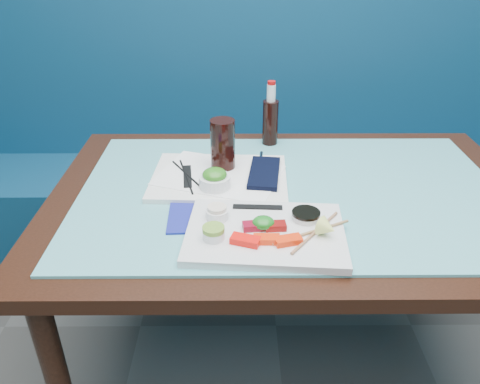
{
  "coord_description": "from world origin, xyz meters",
  "views": [
    {
      "loc": [
        -0.16,
        0.27,
        1.42
      ],
      "look_at": [
        -0.15,
        1.37,
        0.8
      ],
      "focal_mm": 35.0,
      "sensor_mm": 36.0,
      "label": 1
    }
  ],
  "objects_px": {
    "serving_tray": "(219,178)",
    "cola_glass": "(223,144)",
    "dining_table": "(290,217)",
    "blue_napkin": "(197,217)",
    "booth_bench": "(270,175)",
    "sashimi_plate": "(265,233)",
    "cola_bottle_body": "(270,123)",
    "seaweed_bowl": "(215,182)"
  },
  "relations": [
    {
      "from": "dining_table",
      "to": "blue_napkin",
      "type": "height_order",
      "value": "blue_napkin"
    },
    {
      "from": "serving_tray",
      "to": "cola_glass",
      "type": "height_order",
      "value": "cola_glass"
    },
    {
      "from": "serving_tray",
      "to": "dining_table",
      "type": "bearing_deg",
      "value": -15.01
    },
    {
      "from": "blue_napkin",
      "to": "seaweed_bowl",
      "type": "bearing_deg",
      "value": 73.01
    },
    {
      "from": "sashimi_plate",
      "to": "cola_glass",
      "type": "bearing_deg",
      "value": 111.96
    },
    {
      "from": "dining_table",
      "to": "cola_bottle_body",
      "type": "height_order",
      "value": "cola_bottle_body"
    },
    {
      "from": "booth_bench",
      "to": "cola_bottle_body",
      "type": "relative_size",
      "value": 19.52
    },
    {
      "from": "cola_glass",
      "to": "cola_bottle_body",
      "type": "bearing_deg",
      "value": 54.31
    },
    {
      "from": "sashimi_plate",
      "to": "cola_glass",
      "type": "relative_size",
      "value": 2.5
    },
    {
      "from": "booth_bench",
      "to": "seaweed_bowl",
      "type": "relative_size",
      "value": 33.18
    },
    {
      "from": "serving_tray",
      "to": "cola_glass",
      "type": "distance_m",
      "value": 0.1
    },
    {
      "from": "dining_table",
      "to": "sashimi_plate",
      "type": "relative_size",
      "value": 3.63
    },
    {
      "from": "cola_glass",
      "to": "dining_table",
      "type": "bearing_deg",
      "value": -31.4
    },
    {
      "from": "dining_table",
      "to": "seaweed_bowl",
      "type": "height_order",
      "value": "seaweed_bowl"
    },
    {
      "from": "booth_bench",
      "to": "serving_tray",
      "type": "distance_m",
      "value": 0.89
    },
    {
      "from": "serving_tray",
      "to": "blue_napkin",
      "type": "relative_size",
      "value": 2.7
    },
    {
      "from": "sashimi_plate",
      "to": "serving_tray",
      "type": "bearing_deg",
      "value": 116.6
    },
    {
      "from": "cola_glass",
      "to": "cola_bottle_body",
      "type": "xyz_separation_m",
      "value": [
        0.16,
        0.22,
        -0.02
      ]
    },
    {
      "from": "dining_table",
      "to": "sashimi_plate",
      "type": "distance_m",
      "value": 0.27
    },
    {
      "from": "blue_napkin",
      "to": "booth_bench",
      "type": "bearing_deg",
      "value": 75.06
    },
    {
      "from": "dining_table",
      "to": "cola_bottle_body",
      "type": "bearing_deg",
      "value": 96.99
    },
    {
      "from": "serving_tray",
      "to": "blue_napkin",
      "type": "height_order",
      "value": "serving_tray"
    },
    {
      "from": "booth_bench",
      "to": "dining_table",
      "type": "distance_m",
      "value": 0.89
    },
    {
      "from": "sashimi_plate",
      "to": "cola_bottle_body",
      "type": "distance_m",
      "value": 0.58
    },
    {
      "from": "booth_bench",
      "to": "blue_napkin",
      "type": "relative_size",
      "value": 20.18
    },
    {
      "from": "dining_table",
      "to": "serving_tray",
      "type": "relative_size",
      "value": 3.49
    },
    {
      "from": "booth_bench",
      "to": "sashimi_plate",
      "type": "bearing_deg",
      "value": -94.69
    },
    {
      "from": "cola_bottle_body",
      "to": "blue_napkin",
      "type": "distance_m",
      "value": 0.54
    },
    {
      "from": "blue_napkin",
      "to": "cola_glass",
      "type": "bearing_deg",
      "value": 76.92
    },
    {
      "from": "dining_table",
      "to": "cola_bottle_body",
      "type": "distance_m",
      "value": 0.38
    },
    {
      "from": "sashimi_plate",
      "to": "seaweed_bowl",
      "type": "height_order",
      "value": "seaweed_bowl"
    },
    {
      "from": "serving_tray",
      "to": "seaweed_bowl",
      "type": "bearing_deg",
      "value": -94.85
    },
    {
      "from": "cola_bottle_body",
      "to": "cola_glass",
      "type": "bearing_deg",
      "value": -125.69
    },
    {
      "from": "cola_glass",
      "to": "cola_bottle_body",
      "type": "height_order",
      "value": "cola_glass"
    },
    {
      "from": "dining_table",
      "to": "blue_napkin",
      "type": "relative_size",
      "value": 9.42
    },
    {
      "from": "seaweed_bowl",
      "to": "serving_tray",
      "type": "bearing_deg",
      "value": 82.41
    },
    {
      "from": "cola_bottle_body",
      "to": "sashimi_plate",
      "type": "bearing_deg",
      "value": -94.56
    },
    {
      "from": "serving_tray",
      "to": "cola_bottle_body",
      "type": "relative_size",
      "value": 2.61
    },
    {
      "from": "dining_table",
      "to": "cola_glass",
      "type": "bearing_deg",
      "value": 148.6
    },
    {
      "from": "cola_bottle_body",
      "to": "dining_table",
      "type": "bearing_deg",
      "value": -83.01
    },
    {
      "from": "booth_bench",
      "to": "blue_napkin",
      "type": "xyz_separation_m",
      "value": [
        -0.26,
        -0.99,
        0.39
      ]
    },
    {
      "from": "dining_table",
      "to": "cola_glass",
      "type": "height_order",
      "value": "cola_glass"
    }
  ]
}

